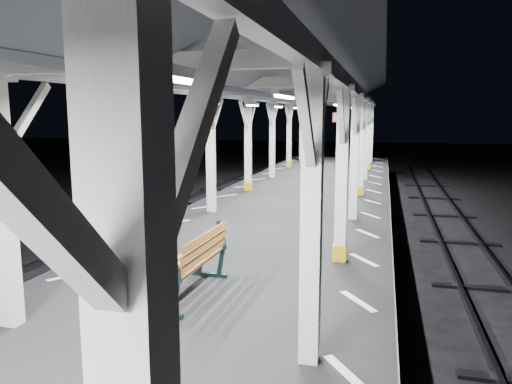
% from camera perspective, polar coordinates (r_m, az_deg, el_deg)
% --- Properties ---
extents(ground, '(120.00, 120.00, 0.00)m').
position_cam_1_polar(ground, '(8.70, -5.74, -17.01)').
color(ground, black).
rests_on(ground, ground).
extents(platform, '(6.00, 50.00, 1.00)m').
position_cam_1_polar(platform, '(8.49, -5.80, -13.97)').
color(platform, black).
rests_on(platform, ground).
extents(hazard_stripes_left, '(1.00, 48.00, 0.01)m').
position_cam_1_polar(hazard_stripes_left, '(9.41, -20.18, -8.92)').
color(hazard_stripes_left, silver).
rests_on(hazard_stripes_left, platform).
extents(hazard_stripes_right, '(1.00, 48.00, 0.01)m').
position_cam_1_polar(hazard_stripes_right, '(7.85, 11.58, -12.12)').
color(hazard_stripes_right, silver).
rests_on(hazard_stripes_right, platform).
extents(canopy, '(5.40, 49.00, 4.65)m').
position_cam_1_polar(canopy, '(7.84, -6.32, 14.42)').
color(canopy, silver).
rests_on(canopy, platform).
extents(bench_mid, '(0.77, 1.91, 1.02)m').
position_cam_1_polar(bench_mid, '(7.83, -7.23, -7.89)').
color(bench_mid, black).
rests_on(bench_mid, platform).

